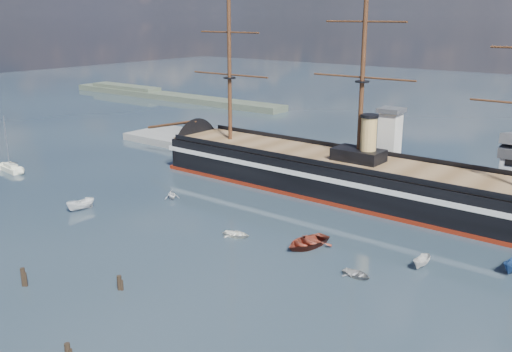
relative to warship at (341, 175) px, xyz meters
The scene contains 14 objects.
ground 20.45m from the warship, 86.10° to the right, with size 600.00×600.00×0.00m, color #1B2937.
quay 20.04m from the warship, 54.62° to the left, with size 180.00×18.00×2.00m, color slate.
quay_tower 14.86m from the warship, 71.45° to the left, with size 5.00×5.00×15.00m.
shoreline 156.97m from the warship, 151.45° to the left, with size 120.00×10.00×4.00m.
warship is the anchor object (origin of this frame).
sailboat 78.91m from the warship, 155.31° to the right, with size 8.56×3.40×13.33m.
motorboat_a 52.80m from the warship, 130.72° to the right, with size 6.72×2.46×2.69m, color white.
motorboat_b 32.27m from the warship, 93.55° to the right, with size 2.92×1.17×1.36m, color white.
motorboat_c 37.03m from the warship, 41.35° to the right, with size 5.22×1.91×2.09m, color silver.
motorboat_d 35.47m from the warship, 136.77° to the right, with size 5.64×2.44×2.07m, color silver.
motorboat_e 39.74m from the warship, 57.06° to the right, with size 2.75×1.10×1.29m, color gray.
motorboat_g 30.18m from the warship, 70.81° to the right, with size 5.17×2.07×2.41m, color maroon.
piling_near_left 65.63m from the warship, 102.23° to the right, with size 0.64×0.64×3.38m, color black.
piling_extra 56.79m from the warship, 92.43° to the right, with size 0.64×0.64×2.78m, color black.
Camera 1 is at (54.57, -41.29, 36.55)m, focal length 40.00 mm.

